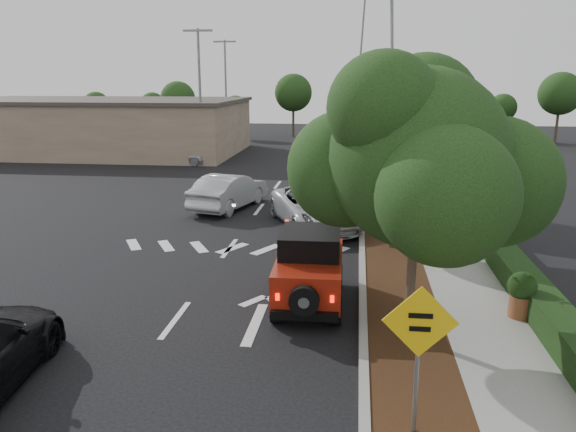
# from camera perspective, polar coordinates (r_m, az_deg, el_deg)

# --- Properties ---
(ground) EXTENTS (120.00, 120.00, 0.00)m
(ground) POSITION_cam_1_polar(r_m,az_deg,el_deg) (14.35, -11.38, -10.30)
(ground) COLOR black
(ground) RESTS_ON ground
(curb) EXTENTS (0.20, 70.00, 0.15)m
(curb) POSITION_cam_1_polar(r_m,az_deg,el_deg) (25.05, 7.46, 0.55)
(curb) COLOR #9E9B93
(curb) RESTS_ON ground
(planting_strip) EXTENTS (1.80, 70.00, 0.12)m
(planting_strip) POSITION_cam_1_polar(r_m,az_deg,el_deg) (25.08, 9.74, 0.44)
(planting_strip) COLOR black
(planting_strip) RESTS_ON ground
(sidewalk) EXTENTS (2.00, 70.00, 0.12)m
(sidewalk) POSITION_cam_1_polar(r_m,az_deg,el_deg) (25.25, 14.05, 0.31)
(sidewalk) COLOR gray
(sidewalk) RESTS_ON ground
(hedge) EXTENTS (0.80, 70.00, 0.80)m
(hedge) POSITION_cam_1_polar(r_m,az_deg,el_deg) (25.39, 17.23, 0.96)
(hedge) COLOR black
(hedge) RESTS_ON ground
(commercial_building) EXTENTS (22.00, 12.00, 4.00)m
(commercial_building) POSITION_cam_1_polar(r_m,az_deg,el_deg) (47.16, -18.74, 8.56)
(commercial_building) COLOR #7B6755
(commercial_building) RESTS_ON ground
(transmission_tower) EXTENTS (7.00, 4.00, 28.00)m
(transmission_tower) POSITION_cam_1_polar(r_m,az_deg,el_deg) (60.68, 8.67, 8.27)
(transmission_tower) COLOR slate
(transmission_tower) RESTS_ON ground
(street_tree_near) EXTENTS (3.80, 3.80, 5.92)m
(street_tree_near) POSITION_cam_1_polar(r_m,az_deg,el_deg) (13.29, 12.06, -12.39)
(street_tree_near) COLOR black
(street_tree_near) RESTS_ON ground
(street_tree_mid) EXTENTS (3.20, 3.20, 5.32)m
(street_tree_mid) POSITION_cam_1_polar(r_m,az_deg,el_deg) (19.80, 10.41, -3.41)
(street_tree_mid) COLOR black
(street_tree_mid) RESTS_ON ground
(street_tree_far) EXTENTS (3.40, 3.40, 5.62)m
(street_tree_far) POSITION_cam_1_polar(r_m,az_deg,el_deg) (26.07, 9.64, 0.83)
(street_tree_far) COLOR black
(street_tree_far) RESTS_ON ground
(light_pole_a) EXTENTS (2.00, 0.22, 9.00)m
(light_pole_a) POSITION_cam_1_polar(r_m,az_deg,el_deg) (40.30, -8.67, 5.47)
(light_pole_a) COLOR slate
(light_pole_a) RESTS_ON ground
(light_pole_b) EXTENTS (2.00, 0.22, 9.00)m
(light_pole_b) POSITION_cam_1_polar(r_m,az_deg,el_deg) (52.08, -6.19, 7.43)
(light_pole_b) COLOR slate
(light_pole_b) RESTS_ON ground
(red_jeep) EXTENTS (1.76, 3.81, 1.93)m
(red_jeep) POSITION_cam_1_polar(r_m,az_deg,el_deg) (14.80, 2.25, -5.18)
(red_jeep) COLOR black
(red_jeep) RESTS_ON ground
(silver_suv_ahead) EXTENTS (4.48, 6.18, 1.56)m
(silver_suv_ahead) POSITION_cam_1_polar(r_m,az_deg,el_deg) (22.32, 2.76, 0.86)
(silver_suv_ahead) COLOR #B5B8BD
(silver_suv_ahead) RESTS_ON ground
(silver_sedan_oncoming) EXTENTS (2.89, 5.09, 1.59)m
(silver_sedan_oncoming) POSITION_cam_1_polar(r_m,az_deg,el_deg) (25.61, -6.01, 2.53)
(silver_sedan_oncoming) COLOR #AAACB2
(silver_sedan_oncoming) RESTS_ON ground
(parked_suv) EXTENTS (4.06, 2.15, 1.32)m
(parked_suv) POSITION_cam_1_polar(r_m,az_deg,el_deg) (39.42, -10.73, 6.16)
(parked_suv) COLOR #AEAFB6
(parked_suv) RESTS_ON ground
(speed_hump_sign) EXTENTS (1.20, 0.10, 2.55)m
(speed_hump_sign) POSITION_cam_1_polar(r_m,az_deg,el_deg) (9.35, 13.16, -12.18)
(speed_hump_sign) COLOR slate
(speed_hump_sign) RESTS_ON ground
(terracotta_planter) EXTENTS (0.69, 0.69, 1.21)m
(terracotta_planter) POSITION_cam_1_polar(r_m,az_deg,el_deg) (14.82, 22.67, -6.95)
(terracotta_planter) COLOR brown
(terracotta_planter) RESTS_ON ground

